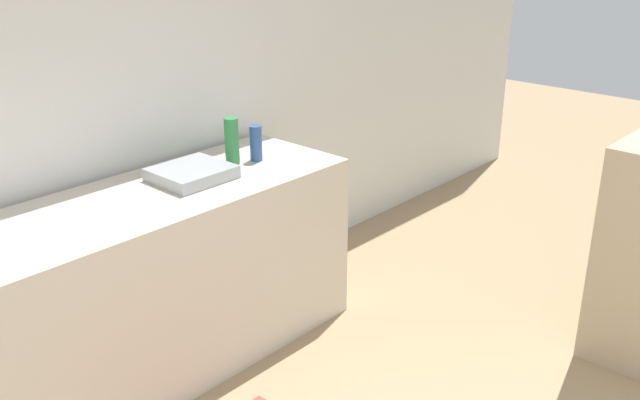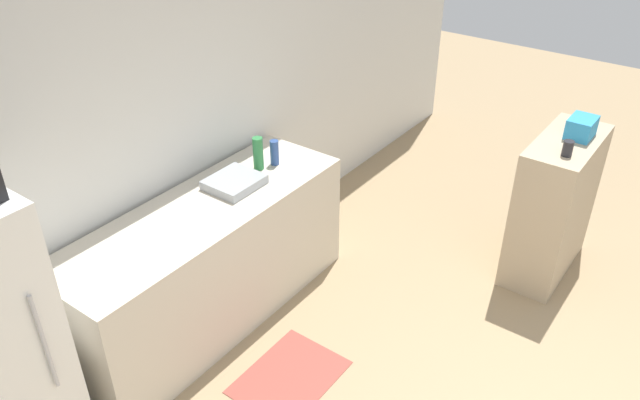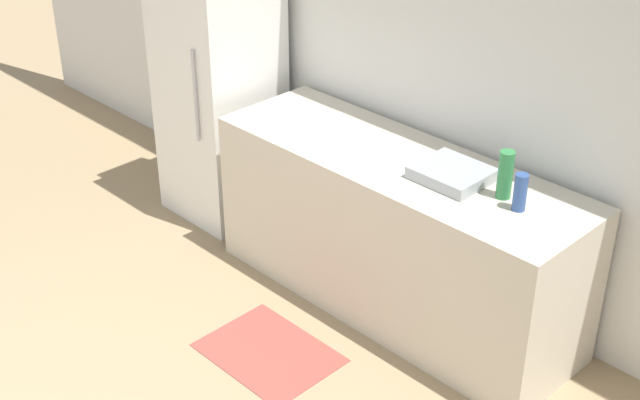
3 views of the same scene
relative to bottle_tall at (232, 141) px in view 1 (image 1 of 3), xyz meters
The scene contains 5 objects.
wall_back 0.79m from the bottle_tall, 151.47° to the left, with size 8.00×0.06×2.60m, color silver.
counter 0.81m from the bottle_tall, behind, with size 2.06×0.66×0.87m, color beige.
sink_basin 0.29m from the bottle_tall, behind, with size 0.34×0.30×0.06m, color #9EA3A8.
bottle_tall is the anchor object (origin of this frame).
bottle_short 0.13m from the bottle_tall, 21.77° to the right, with size 0.06×0.06×0.18m, color #2D4C8C.
Camera 1 is at (-1.54, 0.07, 2.02)m, focal length 40.00 mm.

